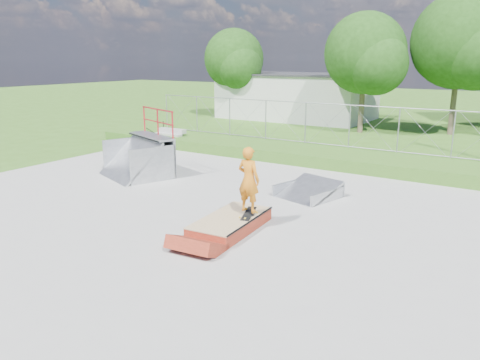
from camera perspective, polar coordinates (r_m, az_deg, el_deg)
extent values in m
plane|color=#39621C|center=(11.36, -5.62, -6.88)|extent=(120.00, 120.00, 0.00)
cube|color=#9A9A97|center=(11.36, -5.63, -6.79)|extent=(20.00, 16.00, 0.04)
cube|color=#39621C|center=(19.35, 11.99, 2.69)|extent=(24.00, 3.00, 0.50)
cube|color=maroon|center=(11.63, -1.17, -5.43)|extent=(1.32, 2.46, 0.33)
cube|color=tan|center=(11.57, -1.17, -4.60)|extent=(1.34, 2.48, 0.02)
cube|color=black|center=(11.64, 1.04, -4.17)|extent=(0.43, 0.82, 0.13)
imported|color=orange|center=(11.41, 1.06, -0.30)|extent=(0.61, 0.42, 1.63)
cube|color=beige|center=(33.70, 6.95, 10.04)|extent=(10.00, 6.00, 3.00)
cylinder|color=brown|center=(27.79, 14.55, 8.14)|extent=(0.30, 0.30, 2.45)
sphere|color=#1B3D10|center=(27.63, 14.99, 14.71)|extent=(4.48, 4.48, 4.48)
sphere|color=#1B3D10|center=(26.85, 16.28, 13.44)|extent=(3.36, 3.36, 3.36)
cylinder|color=brown|center=(28.69, 24.49, 7.85)|extent=(0.30, 0.30, 2.80)
sphere|color=#1B3D10|center=(28.57, 25.28, 15.09)|extent=(5.12, 5.12, 5.12)
sphere|color=#1B3D10|center=(27.80, 26.95, 13.63)|extent=(3.84, 3.84, 3.84)
cylinder|color=brown|center=(33.97, -0.74, 9.56)|extent=(0.30, 0.30, 2.27)
sphere|color=#1B3D10|center=(33.83, -0.76, 14.56)|extent=(4.16, 4.16, 4.16)
sphere|color=#1B3D10|center=(32.98, -0.10, 13.65)|extent=(3.12, 3.12, 3.12)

